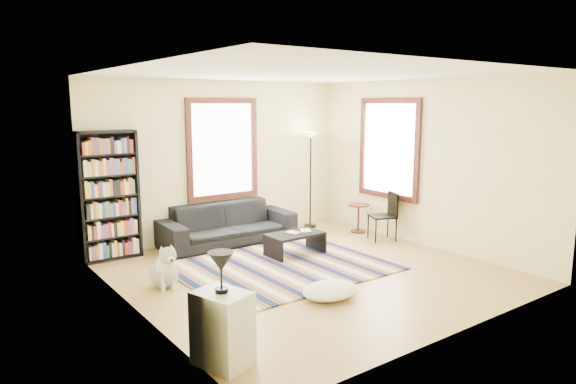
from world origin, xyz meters
TOP-DOWN VIEW (x-y plane):
  - floor at (0.00, 0.00)m, footprint 5.00×5.00m
  - ceiling at (0.00, 0.00)m, footprint 5.00×5.00m
  - wall_back at (0.00, 2.55)m, footprint 5.00×0.10m
  - wall_front at (0.00, -2.55)m, footprint 5.00×0.10m
  - wall_left at (-2.55, 0.00)m, footprint 0.10×5.00m
  - wall_right at (2.55, 0.00)m, footprint 0.10×5.00m
  - window_back at (0.00, 2.47)m, footprint 1.20×0.06m
  - window_right at (2.47, 0.80)m, footprint 0.06×1.20m
  - rug at (-0.20, 0.39)m, footprint 2.97×2.38m
  - sofa at (-0.17, 2.05)m, footprint 2.38×0.99m
  - bookshelf at (-2.09, 2.32)m, footprint 0.90×0.30m
  - coffee_table at (0.34, 0.78)m, footprint 0.95×0.60m
  - book_a at (0.24, 0.78)m, footprint 0.24×0.20m
  - book_b at (0.49, 0.83)m, footprint 0.25×0.27m
  - floor_cushion at (-0.40, -0.95)m, footprint 0.92×0.81m
  - floor_lamp at (1.75, 2.15)m, footprint 0.34×0.34m
  - side_table at (2.20, 1.27)m, footprint 0.50×0.50m
  - folding_chair at (2.15, 0.61)m, footprint 0.54×0.53m
  - white_cabinet at (-2.30, -1.62)m, footprint 0.51×0.59m
  - table_lamp at (-2.30, -1.62)m, footprint 0.30×0.30m
  - dog at (-1.92, 0.65)m, footprint 0.47×0.62m

SIDE VIEW (x-z plane):
  - floor at x=0.00m, z-range -0.10..0.00m
  - rug at x=-0.20m, z-range 0.00..0.02m
  - floor_cushion at x=-0.40m, z-range 0.00..0.19m
  - coffee_table at x=0.34m, z-range 0.00..0.36m
  - side_table at x=2.20m, z-range 0.00..0.54m
  - dog at x=-1.92m, z-range 0.00..0.58m
  - sofa at x=-0.17m, z-range 0.00..0.69m
  - white_cabinet at x=-2.30m, z-range 0.00..0.70m
  - book_b at x=0.49m, z-range 0.36..0.38m
  - book_a at x=0.24m, z-range 0.36..0.38m
  - folding_chair at x=2.15m, z-range 0.00..0.86m
  - table_lamp at x=-2.30m, z-range 0.70..1.08m
  - floor_lamp at x=1.75m, z-range 0.00..1.86m
  - bookshelf at x=-2.09m, z-range 0.00..2.00m
  - wall_back at x=0.00m, z-range 0.00..2.80m
  - wall_front at x=0.00m, z-range 0.00..2.80m
  - wall_left at x=-2.55m, z-range 0.00..2.80m
  - wall_right at x=2.55m, z-range 0.00..2.80m
  - window_back at x=0.00m, z-range 0.80..2.40m
  - window_right at x=2.47m, z-range 0.80..2.40m
  - ceiling at x=0.00m, z-range 2.80..2.90m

